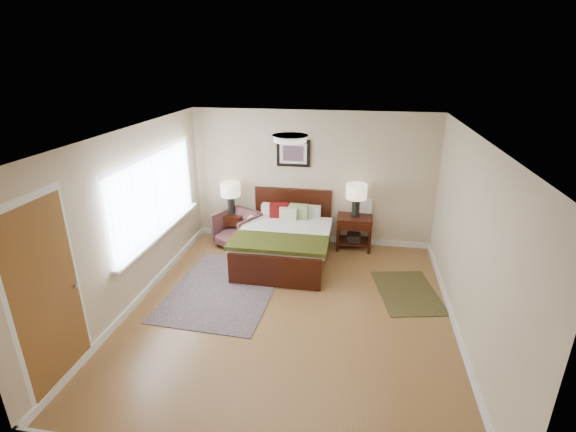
# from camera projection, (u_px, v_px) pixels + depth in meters

# --- Properties ---
(floor) EXTENTS (5.00, 5.00, 0.00)m
(floor) POSITION_uv_depth(u_px,v_px,m) (290.00, 311.00, 5.92)
(floor) COLOR olive
(floor) RESTS_ON ground
(back_wall) EXTENTS (4.50, 0.04, 2.50)m
(back_wall) POSITION_uv_depth(u_px,v_px,m) (312.00, 178.00, 7.76)
(back_wall) COLOR #C5B08E
(back_wall) RESTS_ON ground
(front_wall) EXTENTS (4.50, 0.04, 2.50)m
(front_wall) POSITION_uv_depth(u_px,v_px,m) (236.00, 358.00, 3.17)
(front_wall) COLOR #C5B08E
(front_wall) RESTS_ON ground
(left_wall) EXTENTS (0.04, 5.00, 2.50)m
(left_wall) POSITION_uv_depth(u_px,v_px,m) (131.00, 220.00, 5.82)
(left_wall) COLOR #C5B08E
(left_wall) RESTS_ON ground
(right_wall) EXTENTS (0.04, 5.00, 2.50)m
(right_wall) POSITION_uv_depth(u_px,v_px,m) (471.00, 243.00, 5.11)
(right_wall) COLOR #C5B08E
(right_wall) RESTS_ON ground
(ceiling) EXTENTS (4.50, 5.00, 0.02)m
(ceiling) POSITION_uv_depth(u_px,v_px,m) (290.00, 135.00, 5.01)
(ceiling) COLOR white
(ceiling) RESTS_ON back_wall
(window) EXTENTS (0.11, 2.72, 1.32)m
(window) POSITION_uv_depth(u_px,v_px,m) (157.00, 196.00, 6.41)
(window) COLOR silver
(window) RESTS_ON left_wall
(door) EXTENTS (0.06, 1.00, 2.18)m
(door) POSITION_uv_depth(u_px,v_px,m) (48.00, 298.00, 4.28)
(door) COLOR silver
(door) RESTS_ON ground
(ceil_fixture) EXTENTS (0.44, 0.44, 0.08)m
(ceil_fixture) POSITION_uv_depth(u_px,v_px,m) (290.00, 138.00, 5.03)
(ceil_fixture) COLOR white
(ceil_fixture) RESTS_ON ceiling
(bed) EXTENTS (1.59, 1.91, 1.03)m
(bed) POSITION_uv_depth(u_px,v_px,m) (285.00, 235.00, 7.24)
(bed) COLOR #340F07
(bed) RESTS_ON ground
(wall_art) EXTENTS (0.62, 0.05, 0.50)m
(wall_art) POSITION_uv_depth(u_px,v_px,m) (293.00, 153.00, 7.62)
(wall_art) COLOR black
(wall_art) RESTS_ON back_wall
(nightstand_left) EXTENTS (0.46, 0.41, 0.54)m
(nightstand_left) POSITION_uv_depth(u_px,v_px,m) (232.00, 219.00, 8.07)
(nightstand_left) COLOR #340F07
(nightstand_left) RESTS_ON ground
(nightstand_right) EXTENTS (0.64, 0.48, 0.63)m
(nightstand_right) POSITION_uv_depth(u_px,v_px,m) (354.00, 229.00, 7.72)
(nightstand_right) COLOR #340F07
(nightstand_right) RESTS_ON ground
(lamp_left) EXTENTS (0.37, 0.37, 0.61)m
(lamp_left) POSITION_uv_depth(u_px,v_px,m) (231.00, 192.00, 7.89)
(lamp_left) COLOR black
(lamp_left) RESTS_ON nightstand_left
(lamp_right) EXTENTS (0.37, 0.37, 0.61)m
(lamp_right) POSITION_uv_depth(u_px,v_px,m) (356.00, 194.00, 7.49)
(lamp_right) COLOR black
(lamp_right) RESTS_ON nightstand_right
(armchair) EXTENTS (0.96, 0.97, 0.67)m
(armchair) POSITION_uv_depth(u_px,v_px,m) (238.00, 229.00, 7.85)
(armchair) COLOR brown
(armchair) RESTS_ON ground
(rug_persian) EXTENTS (1.64, 2.24, 0.01)m
(rug_persian) POSITION_uv_depth(u_px,v_px,m) (224.00, 289.00, 6.48)
(rug_persian) COLOR #0C143D
(rug_persian) RESTS_ON ground
(rug_navy) EXTENTS (1.10, 1.44, 0.01)m
(rug_navy) POSITION_uv_depth(u_px,v_px,m) (407.00, 292.00, 6.39)
(rug_navy) COLOR black
(rug_navy) RESTS_ON ground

